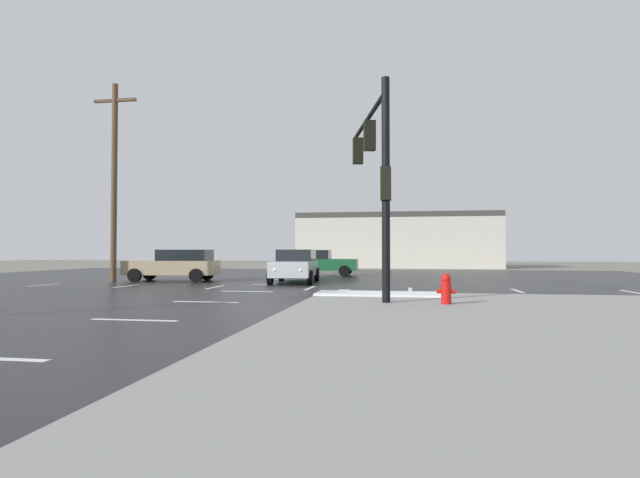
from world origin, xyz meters
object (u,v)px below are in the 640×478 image
object	(u,v)px
fire_hydrant	(446,289)
sedan_green	(318,262)
traffic_signal_mast	(375,161)
sedan_tan	(176,265)
utility_pole_far	(114,179)
sedan_silver	(295,265)

from	to	relation	value
fire_hydrant	sedan_green	xyz separation A→B (m)	(-6.33, 17.33, 0.32)
traffic_signal_mast	fire_hydrant	distance (m)	4.46
fire_hydrant	sedan_tan	size ratio (longest dim) A/B	0.17
sedan_green	traffic_signal_mast	bearing A→B (deg)	-75.69
utility_pole_far	traffic_signal_mast	bearing A→B (deg)	-29.39
sedan_silver	sedan_green	bearing A→B (deg)	176.52
sedan_silver	sedan_tan	xyz separation A→B (m)	(-6.19, 0.14, 0.00)
traffic_signal_mast	sedan_green	distance (m)	16.64
traffic_signal_mast	sedan_silver	size ratio (longest dim) A/B	1.31
sedan_green	sedan_tan	world-z (taller)	same
sedan_green	sedan_silver	xyz separation A→B (m)	(0.09, -7.06, 0.00)
sedan_tan	sedan_silver	bearing A→B (deg)	173.46
sedan_green	utility_pole_far	world-z (taller)	utility_pole_far
traffic_signal_mast	sedan_green	world-z (taller)	traffic_signal_mast
traffic_signal_mast	sedan_silver	distance (m)	10.22
sedan_tan	utility_pole_far	bearing A→B (deg)	24.32
utility_pole_far	sedan_tan	bearing A→B (deg)	29.57
sedan_green	sedan_tan	distance (m)	9.22
sedan_silver	sedan_tan	world-z (taller)	same
fire_hydrant	utility_pole_far	world-z (taller)	utility_pole_far
utility_pole_far	sedan_silver	bearing A→B (deg)	8.43
fire_hydrant	sedan_tan	world-z (taller)	sedan_tan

